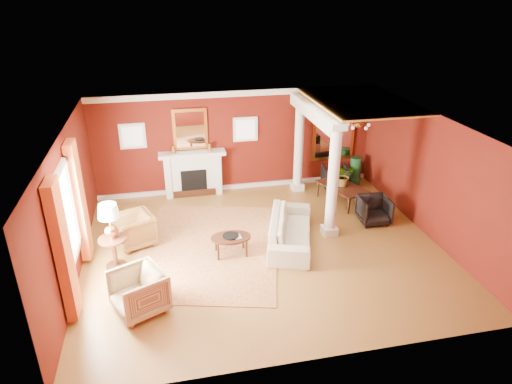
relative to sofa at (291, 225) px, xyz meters
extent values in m
plane|color=brown|center=(-0.67, -0.12, -0.46)|extent=(8.00, 8.00, 0.00)
cube|color=#53130B|center=(-0.67, 3.38, 0.99)|extent=(8.00, 0.04, 2.90)
cube|color=#53130B|center=(-0.67, -3.62, 0.99)|extent=(8.00, 0.04, 2.90)
cube|color=#53130B|center=(-4.67, -0.12, 0.99)|extent=(0.04, 7.00, 2.90)
cube|color=#53130B|center=(3.33, -0.12, 0.99)|extent=(0.04, 7.00, 2.90)
cube|color=white|center=(-0.67, -0.12, 2.44)|extent=(8.00, 7.00, 0.04)
cube|color=silver|center=(-1.97, 3.21, 0.14)|extent=(1.60, 0.34, 1.20)
cube|color=black|center=(-1.97, 3.03, -0.01)|extent=(0.72, 0.03, 0.70)
cube|color=black|center=(-1.97, 3.03, -0.36)|extent=(1.20, 0.05, 0.20)
cube|color=silver|center=(-1.97, 3.17, 0.78)|extent=(1.85, 0.42, 0.10)
cube|color=silver|center=(-2.67, 3.18, 0.14)|extent=(0.16, 0.40, 1.20)
cube|color=silver|center=(-1.27, 3.18, 0.14)|extent=(0.16, 0.40, 1.20)
cube|color=gold|center=(-1.97, 3.34, 1.44)|extent=(0.95, 0.06, 1.15)
cube|color=white|center=(-1.97, 3.30, 1.44)|extent=(0.78, 0.02, 0.98)
cube|color=silver|center=(-3.52, 3.35, 1.34)|extent=(0.70, 0.06, 0.70)
cube|color=white|center=(-3.52, 3.31, 1.34)|extent=(0.54, 0.02, 0.54)
cube|color=silver|center=(-0.42, 3.35, 1.34)|extent=(0.70, 0.06, 0.70)
cube|color=white|center=(-0.42, 3.31, 1.34)|extent=(0.54, 0.02, 0.54)
cube|color=white|center=(-4.65, -0.72, 1.09)|extent=(0.03, 1.30, 1.70)
cube|color=silver|center=(-4.62, -1.42, 1.09)|extent=(0.08, 0.10, 1.90)
cube|color=silver|center=(-4.62, -0.02, 1.09)|extent=(0.08, 0.10, 1.90)
cube|color=#B84F1F|center=(-4.55, -1.72, 0.94)|extent=(0.18, 0.55, 2.60)
cube|color=#B84F1F|center=(-4.55, 0.28, 0.94)|extent=(0.18, 0.55, 2.60)
cube|color=silver|center=(1.03, 0.18, -0.36)|extent=(0.34, 0.34, 0.20)
cylinder|color=silver|center=(1.03, 0.18, 0.99)|extent=(0.26, 0.26, 2.50)
cube|color=silver|center=(1.03, 0.18, 2.26)|extent=(0.36, 0.36, 0.16)
cube|color=silver|center=(1.03, 2.88, -0.36)|extent=(0.34, 0.34, 0.20)
cylinder|color=silver|center=(1.03, 2.88, 0.99)|extent=(0.26, 0.26, 2.50)
cube|color=silver|center=(1.03, 2.88, 2.26)|extent=(0.36, 0.36, 0.16)
cube|color=silver|center=(1.03, 1.78, 2.16)|extent=(0.30, 3.20, 0.32)
cube|color=#EBA145|center=(2.18, 1.63, 2.41)|extent=(2.30, 3.40, 0.04)
cube|color=gold|center=(2.23, 3.34, 1.09)|extent=(1.30, 0.06, 1.70)
cube|color=white|center=(2.23, 3.30, 1.09)|extent=(1.10, 0.02, 1.50)
cylinder|color=#A96C35|center=(2.23, 1.68, 2.12)|extent=(0.02, 0.02, 0.65)
sphere|color=#A96C35|center=(2.23, 1.68, 1.79)|extent=(0.20, 0.20, 0.20)
sphere|color=beige|center=(2.51, 1.68, 1.76)|extent=(0.09, 0.09, 0.09)
sphere|color=beige|center=(2.32, 1.94, 1.76)|extent=(0.09, 0.09, 0.09)
sphere|color=beige|center=(2.01, 1.84, 1.76)|extent=(0.09, 0.09, 0.09)
sphere|color=beige|center=(2.01, 1.51, 1.76)|extent=(0.09, 0.09, 0.09)
sphere|color=beige|center=(2.32, 1.41, 1.76)|extent=(0.09, 0.09, 0.09)
cube|color=silver|center=(-0.67, 3.34, 2.36)|extent=(8.00, 0.08, 0.16)
cube|color=silver|center=(-0.67, 3.34, -0.40)|extent=(8.00, 0.08, 0.12)
cube|color=maroon|center=(-1.91, 0.15, -0.45)|extent=(4.08, 4.83, 0.02)
imported|color=beige|center=(0.00, 0.00, 0.00)|extent=(1.37, 2.44, 0.91)
imported|color=black|center=(-3.54, 0.67, -0.03)|extent=(1.01, 1.04, 0.85)
imported|color=#CAB687|center=(-3.39, -1.77, 0.00)|extent=(1.12, 1.15, 0.91)
cylinder|color=black|center=(-1.44, -0.22, -0.03)|extent=(0.90, 0.90, 0.05)
cylinder|color=black|center=(-1.75, -0.42, -0.26)|extent=(0.05, 0.05, 0.40)
cylinder|color=black|center=(-1.12, -0.42, -0.26)|extent=(0.05, 0.05, 0.40)
cylinder|color=black|center=(-1.75, -0.03, -0.26)|extent=(0.05, 0.05, 0.40)
cylinder|color=black|center=(-1.12, -0.03, -0.26)|extent=(0.05, 0.05, 0.40)
imported|color=black|center=(-1.37, -0.28, 0.11)|extent=(0.16, 0.03, 0.21)
cylinder|color=black|center=(-3.93, -0.18, -0.44)|extent=(0.43, 0.43, 0.04)
cylinder|color=black|center=(-3.93, -0.18, -0.12)|extent=(0.10, 0.10, 0.67)
cylinder|color=black|center=(-3.93, -0.18, 0.21)|extent=(0.59, 0.59, 0.04)
sphere|color=#A96C35|center=(-3.93, -0.18, 0.41)|extent=(0.28, 0.28, 0.28)
cylinder|color=#A96C35|center=(-3.93, -0.18, 0.61)|extent=(0.03, 0.03, 0.30)
cone|color=beige|center=(-3.93, -0.18, 0.88)|extent=(0.43, 0.43, 0.30)
imported|color=black|center=(2.01, 1.80, -0.06)|extent=(0.95, 1.49, 0.79)
imported|color=black|center=(2.34, 0.53, -0.08)|extent=(0.76, 0.71, 0.75)
imported|color=black|center=(2.17, 2.80, -0.09)|extent=(0.81, 0.77, 0.74)
sphere|color=#14411F|center=(2.83, 2.88, -0.28)|extent=(0.37, 0.37, 0.37)
cylinder|color=#14411F|center=(2.83, 2.88, -0.02)|extent=(0.33, 0.33, 0.87)
imported|color=#26591E|center=(2.01, 1.82, 0.56)|extent=(0.57, 0.63, 0.46)
camera|label=1|loc=(-2.71, -8.89, 5.08)|focal=32.00mm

